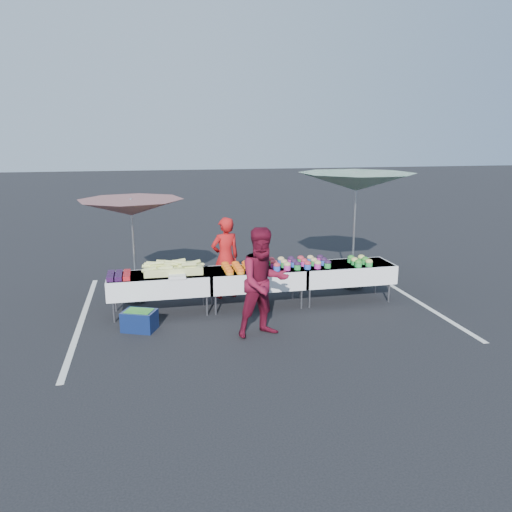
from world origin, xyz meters
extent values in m
plane|color=black|center=(0.00, 0.00, 0.00)|extent=(80.00, 80.00, 0.00)
cube|color=silver|center=(-3.20, 0.00, 0.00)|extent=(0.10, 5.00, 0.00)
cube|color=silver|center=(3.20, 0.00, 0.00)|extent=(0.10, 5.00, 0.00)
cube|color=white|center=(-1.80, 0.00, 0.73)|extent=(1.80, 0.75, 0.04)
cube|color=white|center=(-1.80, 0.00, 0.57)|extent=(1.86, 0.81, 0.36)
cylinder|color=slate|center=(-2.62, -0.29, 0.20)|extent=(0.04, 0.04, 0.39)
cylinder|color=slate|center=(-2.62, 0.29, 0.20)|extent=(0.04, 0.04, 0.39)
cylinder|color=slate|center=(-0.98, -0.29, 0.20)|extent=(0.04, 0.04, 0.39)
cylinder|color=slate|center=(-0.98, 0.29, 0.20)|extent=(0.04, 0.04, 0.39)
cube|color=white|center=(0.00, 0.00, 0.73)|extent=(1.80, 0.75, 0.04)
cube|color=white|center=(0.00, 0.00, 0.57)|extent=(1.86, 0.81, 0.36)
cylinder|color=slate|center=(-0.82, -0.29, 0.20)|extent=(0.04, 0.04, 0.39)
cylinder|color=slate|center=(-0.82, 0.29, 0.20)|extent=(0.04, 0.04, 0.39)
cylinder|color=slate|center=(0.82, -0.29, 0.20)|extent=(0.04, 0.04, 0.39)
cylinder|color=slate|center=(0.82, 0.29, 0.20)|extent=(0.04, 0.04, 0.39)
cube|color=white|center=(1.80, 0.00, 0.73)|extent=(1.80, 0.75, 0.04)
cube|color=white|center=(1.80, 0.00, 0.57)|extent=(1.86, 0.81, 0.36)
cylinder|color=slate|center=(0.98, -0.29, 0.20)|extent=(0.04, 0.04, 0.39)
cylinder|color=slate|center=(0.98, 0.29, 0.20)|extent=(0.04, 0.04, 0.39)
cylinder|color=slate|center=(2.62, -0.29, 0.20)|extent=(0.04, 0.04, 0.39)
cylinder|color=slate|center=(2.62, 0.29, 0.20)|extent=(0.04, 0.04, 0.39)
cube|color=black|center=(-2.65, -0.27, 0.79)|extent=(0.12, 0.12, 0.08)
cube|color=black|center=(-2.65, -0.13, 0.79)|extent=(0.12, 0.12, 0.08)
cube|color=black|center=(-2.65, 0.01, 0.79)|extent=(0.12, 0.12, 0.08)
cube|color=black|center=(-2.65, 0.15, 0.79)|extent=(0.12, 0.12, 0.08)
cube|color=black|center=(-2.51, -0.27, 0.79)|extent=(0.12, 0.12, 0.08)
cube|color=black|center=(-2.51, -0.13, 0.79)|extent=(0.12, 0.12, 0.08)
cube|color=black|center=(-2.51, 0.01, 0.79)|extent=(0.12, 0.12, 0.08)
cube|color=black|center=(-2.51, 0.15, 0.79)|extent=(0.12, 0.12, 0.08)
cube|color=maroon|center=(-2.37, -0.27, 0.79)|extent=(0.12, 0.12, 0.08)
cube|color=maroon|center=(-2.37, -0.13, 0.79)|extent=(0.12, 0.12, 0.08)
cube|color=maroon|center=(-2.37, 0.01, 0.79)|extent=(0.12, 0.12, 0.08)
cube|color=maroon|center=(-2.37, 0.15, 0.79)|extent=(0.12, 0.12, 0.08)
cube|color=#BDCF6A|center=(-1.55, 0.05, 0.82)|extent=(1.05, 0.55, 0.14)
cylinder|color=#BDCF6A|center=(-1.25, 0.20, 0.85)|extent=(0.27, 0.09, 0.10)
cylinder|color=#BDCF6A|center=(-1.93, 0.10, 0.92)|extent=(0.27, 0.14, 0.07)
cylinder|color=#BDCF6A|center=(-1.44, -0.06, 0.97)|extent=(0.27, 0.14, 0.09)
cylinder|color=#BDCF6A|center=(-1.97, 0.08, 0.87)|extent=(0.27, 0.15, 0.10)
cylinder|color=#BDCF6A|center=(-1.73, -0.01, 0.91)|extent=(0.27, 0.15, 0.08)
cylinder|color=#BDCF6A|center=(-1.59, 0.09, 0.94)|extent=(0.27, 0.10, 0.10)
cylinder|color=#BDCF6A|center=(-1.59, -0.03, 0.94)|extent=(0.27, 0.07, 0.08)
cylinder|color=#BDCF6A|center=(-1.68, -0.13, 0.90)|extent=(0.27, 0.14, 0.09)
cylinder|color=#BDCF6A|center=(-1.71, 0.25, 0.92)|extent=(0.27, 0.12, 0.08)
cylinder|color=#BDCF6A|center=(-1.09, 0.14, 0.87)|extent=(0.27, 0.16, 0.08)
cylinder|color=#BDCF6A|center=(-1.86, 0.01, 0.92)|extent=(0.27, 0.11, 0.07)
cylinder|color=#BDCF6A|center=(-1.64, -0.18, 0.85)|extent=(0.27, 0.10, 0.07)
cylinder|color=#BDCF6A|center=(-1.44, 0.19, 0.93)|extent=(0.27, 0.12, 0.08)
cylinder|color=#BDCF6A|center=(-1.98, -0.17, 0.90)|extent=(0.27, 0.15, 0.08)
cylinder|color=#BDCF6A|center=(-1.89, 0.09, 0.94)|extent=(0.27, 0.10, 0.08)
cylinder|color=#BDCF6A|center=(-1.34, 0.00, 0.90)|extent=(0.27, 0.16, 0.10)
cylinder|color=#BDCF6A|center=(-1.83, -0.02, 0.97)|extent=(0.27, 0.12, 0.09)
cylinder|color=#BDCF6A|center=(-1.28, -0.18, 0.95)|extent=(0.27, 0.09, 0.07)
cylinder|color=#BDCF6A|center=(-1.22, -0.15, 0.88)|extent=(0.27, 0.10, 0.09)
cylinder|color=#BDCF6A|center=(-1.30, -0.09, 0.87)|extent=(0.27, 0.12, 0.09)
cylinder|color=#BDCF6A|center=(-1.45, 0.28, 0.86)|extent=(0.27, 0.10, 0.08)
cylinder|color=#BDCF6A|center=(-1.17, 0.03, 0.93)|extent=(0.27, 0.14, 0.10)
cylinder|color=#BDCF6A|center=(-1.24, 0.25, 0.86)|extent=(0.27, 0.12, 0.07)
cube|color=white|center=(-1.50, -0.30, 0.78)|extent=(0.30, 0.25, 0.05)
cylinder|color=orange|center=(-0.55, -0.28, 0.78)|extent=(0.15, 0.15, 0.05)
ellipsoid|color=#DF560C|center=(-0.55, -0.28, 0.81)|extent=(0.15, 0.15, 0.08)
cylinder|color=orange|center=(-0.55, -0.10, 0.78)|extent=(0.15, 0.15, 0.05)
ellipsoid|color=#DF560C|center=(-0.55, -0.10, 0.81)|extent=(0.15, 0.15, 0.08)
cylinder|color=orange|center=(-0.55, 0.08, 0.78)|extent=(0.15, 0.15, 0.05)
ellipsoid|color=#DF560C|center=(-0.55, 0.08, 0.81)|extent=(0.15, 0.15, 0.08)
cylinder|color=orange|center=(-0.55, 0.26, 0.78)|extent=(0.15, 0.15, 0.05)
ellipsoid|color=#DF560C|center=(-0.55, 0.26, 0.81)|extent=(0.15, 0.15, 0.08)
cylinder|color=orange|center=(-0.35, -0.28, 0.78)|extent=(0.15, 0.15, 0.05)
ellipsoid|color=#DF560C|center=(-0.35, -0.28, 0.81)|extent=(0.15, 0.15, 0.08)
cylinder|color=orange|center=(-0.35, -0.10, 0.78)|extent=(0.15, 0.15, 0.05)
ellipsoid|color=#DF560C|center=(-0.35, -0.10, 0.81)|extent=(0.15, 0.15, 0.08)
cylinder|color=orange|center=(-0.35, 0.08, 0.78)|extent=(0.15, 0.15, 0.05)
ellipsoid|color=#DF560C|center=(-0.35, 0.08, 0.81)|extent=(0.15, 0.15, 0.08)
cylinder|color=orange|center=(-0.35, 0.26, 0.78)|extent=(0.15, 0.15, 0.05)
ellipsoid|color=#DF560C|center=(-0.35, 0.26, 0.81)|extent=(0.15, 0.15, 0.08)
cylinder|color=orange|center=(-0.15, -0.28, 0.78)|extent=(0.15, 0.15, 0.05)
ellipsoid|color=#DF560C|center=(-0.15, -0.28, 0.81)|extent=(0.15, 0.15, 0.08)
cylinder|color=orange|center=(-0.15, -0.10, 0.78)|extent=(0.15, 0.15, 0.05)
ellipsoid|color=#DF560C|center=(-0.15, -0.10, 0.81)|extent=(0.15, 0.15, 0.08)
cylinder|color=orange|center=(-0.15, 0.08, 0.78)|extent=(0.15, 0.15, 0.05)
ellipsoid|color=#DF560C|center=(-0.15, 0.08, 0.81)|extent=(0.15, 0.15, 0.08)
cylinder|color=orange|center=(-0.15, 0.26, 0.78)|extent=(0.15, 0.15, 0.05)
ellipsoid|color=#DF560C|center=(-0.15, 0.26, 0.81)|extent=(0.15, 0.15, 0.08)
cylinder|color=orange|center=(0.05, -0.28, 0.78)|extent=(0.15, 0.15, 0.05)
ellipsoid|color=#DF560C|center=(0.05, -0.28, 0.81)|extent=(0.15, 0.15, 0.08)
cylinder|color=orange|center=(0.05, -0.10, 0.78)|extent=(0.15, 0.15, 0.05)
ellipsoid|color=#DF560C|center=(0.05, -0.10, 0.81)|extent=(0.15, 0.15, 0.08)
cylinder|color=orange|center=(0.05, 0.08, 0.78)|extent=(0.15, 0.15, 0.05)
ellipsoid|color=#DF560C|center=(0.05, 0.08, 0.81)|extent=(0.15, 0.15, 0.08)
cylinder|color=orange|center=(0.05, 0.26, 0.78)|extent=(0.15, 0.15, 0.05)
ellipsoid|color=#DF560C|center=(0.05, 0.26, 0.81)|extent=(0.15, 0.15, 0.08)
cylinder|color=blue|center=(0.35, -0.22, 0.80)|extent=(0.13, 0.13, 0.10)
ellipsoid|color=maroon|center=(0.35, -0.22, 0.86)|extent=(0.14, 0.14, 0.10)
cylinder|color=#C72A98|center=(0.35, 0.00, 0.80)|extent=(0.13, 0.13, 0.10)
ellipsoid|color=maroon|center=(0.35, 0.00, 0.86)|extent=(0.14, 0.14, 0.10)
cylinder|color=green|center=(0.35, 0.22, 0.80)|extent=(0.13, 0.13, 0.10)
ellipsoid|color=maroon|center=(0.35, 0.22, 0.86)|extent=(0.14, 0.14, 0.10)
cylinder|color=#C72A98|center=(0.55, -0.22, 0.80)|extent=(0.13, 0.13, 0.10)
ellipsoid|color=#A3774F|center=(0.55, -0.22, 0.86)|extent=(0.14, 0.14, 0.10)
cylinder|color=green|center=(0.55, 0.00, 0.80)|extent=(0.13, 0.13, 0.10)
ellipsoid|color=#A3774F|center=(0.55, 0.00, 0.86)|extent=(0.14, 0.14, 0.10)
cylinder|color=blue|center=(0.55, 0.22, 0.80)|extent=(0.13, 0.13, 0.10)
ellipsoid|color=#A3774F|center=(0.55, 0.22, 0.86)|extent=(0.14, 0.14, 0.10)
cylinder|color=green|center=(0.75, -0.22, 0.80)|extent=(0.13, 0.13, 0.10)
ellipsoid|color=black|center=(0.75, -0.22, 0.86)|extent=(0.14, 0.14, 0.10)
cylinder|color=blue|center=(0.75, 0.00, 0.80)|extent=(0.13, 0.13, 0.10)
ellipsoid|color=black|center=(0.75, 0.00, 0.86)|extent=(0.14, 0.14, 0.10)
cylinder|color=#C72A98|center=(0.75, 0.22, 0.80)|extent=(0.13, 0.13, 0.10)
ellipsoid|color=black|center=(0.75, 0.22, 0.86)|extent=(0.14, 0.14, 0.10)
cylinder|color=blue|center=(0.95, -0.22, 0.80)|extent=(0.13, 0.13, 0.10)
ellipsoid|color=maroon|center=(0.95, -0.22, 0.86)|extent=(0.14, 0.14, 0.10)
cylinder|color=#C72A98|center=(0.95, 0.00, 0.80)|extent=(0.13, 0.13, 0.10)
ellipsoid|color=maroon|center=(0.95, 0.00, 0.86)|extent=(0.14, 0.14, 0.10)
cylinder|color=green|center=(0.95, 0.22, 0.80)|extent=(0.13, 0.13, 0.10)
ellipsoid|color=maroon|center=(0.95, 0.22, 0.86)|extent=(0.14, 0.14, 0.10)
cylinder|color=#C72A98|center=(1.15, -0.22, 0.80)|extent=(0.13, 0.13, 0.10)
ellipsoid|color=#A3774F|center=(1.15, -0.22, 0.86)|extent=(0.14, 0.14, 0.10)
cylinder|color=green|center=(1.15, 0.00, 0.80)|extent=(0.13, 0.13, 0.10)
ellipsoid|color=#A3774F|center=(1.15, 0.00, 0.86)|extent=(0.14, 0.14, 0.10)
cylinder|color=blue|center=(1.15, 0.22, 0.80)|extent=(0.13, 0.13, 0.10)
ellipsoid|color=#A3774F|center=(1.15, 0.22, 0.86)|extent=(0.14, 0.14, 0.10)
cylinder|color=green|center=(1.35, -0.22, 0.80)|extent=(0.13, 0.13, 0.10)
ellipsoid|color=black|center=(1.35, -0.22, 0.86)|extent=(0.14, 0.14, 0.10)
cylinder|color=blue|center=(1.35, 0.00, 0.80)|extent=(0.13, 0.13, 0.10)
ellipsoid|color=black|center=(1.35, 0.00, 0.86)|extent=(0.14, 0.14, 0.10)
cylinder|color=#C72A98|center=(1.35, 0.22, 0.80)|extent=(0.13, 0.13, 0.10)
ellipsoid|color=black|center=(1.35, 0.22, 0.86)|extent=(0.14, 0.14, 0.10)
cylinder|color=green|center=(1.95, -0.28, 0.79)|extent=(0.14, 0.14, 0.08)
ellipsoid|color=#228126|center=(1.95, -0.28, 0.84)|extent=(0.14, 0.14, 0.11)
cylinder|color=green|center=(1.95, -0.10, 0.79)|extent=(0.14, 0.14, 0.08)
ellipsoid|color=#B3BF56|center=(1.95, -0.10, 0.84)|extent=(0.14, 0.14, 0.11)
cylinder|color=green|center=(1.95, 0.08, 0.79)|extent=(0.14, 0.14, 0.08)
ellipsoid|color=#228126|center=(1.95, 0.08, 0.84)|extent=(0.14, 0.14, 0.11)
cylinder|color=green|center=(2.17, -0.28, 0.79)|extent=(0.14, 0.14, 0.08)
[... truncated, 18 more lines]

